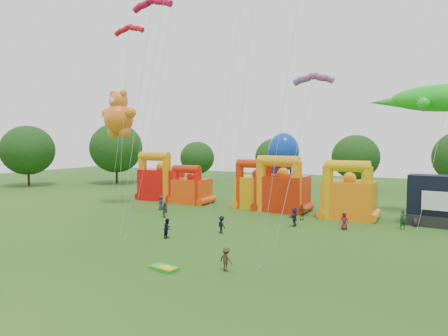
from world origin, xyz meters
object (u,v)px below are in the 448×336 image
at_px(teddy_bear_kite, 117,139).
at_px(octopus_kite, 282,158).
at_px(bouncy_castle_2, 257,189).
at_px(gecko_kite, 438,140).
at_px(spectator_4, 302,212).
at_px(bouncy_castle_0, 160,182).
at_px(spectator_0, 161,203).

xyz_separation_m(teddy_bear_kite, octopus_kite, (18.82, 11.20, -2.47)).
height_order(bouncy_castle_2, octopus_kite, octopus_kite).
xyz_separation_m(bouncy_castle_2, gecko_kite, (20.25, 1.41, 6.33)).
bearing_deg(spectator_4, gecko_kite, 173.90).
relative_size(bouncy_castle_0, bouncy_castle_2, 1.11).
bearing_deg(spectator_4, bouncy_castle_0, -45.05).
bearing_deg(spectator_4, bouncy_castle_2, -65.67).
relative_size(bouncy_castle_2, spectator_4, 3.72).
distance_m(bouncy_castle_2, gecko_kite, 21.27).
bearing_deg(spectator_0, octopus_kite, 65.64).
height_order(bouncy_castle_2, spectator_4, bouncy_castle_2).
xyz_separation_m(gecko_kite, spectator_4, (-12.82, -6.30, -7.89)).
bearing_deg(spectator_0, teddy_bear_kite, -154.28).
distance_m(bouncy_castle_2, spectator_4, 9.03).
height_order(bouncy_castle_0, spectator_0, bouncy_castle_0).
distance_m(gecko_kite, octopus_kite, 18.72).
relative_size(gecko_kite, spectator_0, 8.77).
xyz_separation_m(bouncy_castle_0, gecko_kite, (35.62, 1.14, 6.09)).
distance_m(teddy_bear_kite, spectator_4, 25.67).
bearing_deg(spectator_4, octopus_kite, -91.37).
relative_size(gecko_kite, spectator_4, 8.97).
bearing_deg(bouncy_castle_0, octopus_kite, 13.17).
height_order(octopus_kite, spectator_4, octopus_kite).
height_order(gecko_kite, spectator_4, gecko_kite).
xyz_separation_m(octopus_kite, spectator_4, (5.51, -9.21, -5.47)).
bearing_deg(bouncy_castle_2, spectator_0, -146.87).
bearing_deg(spectator_4, teddy_bear_kite, -27.60).
relative_size(bouncy_castle_2, gecko_kite, 0.41).
height_order(bouncy_castle_0, teddy_bear_kite, teddy_bear_kite).
bearing_deg(bouncy_castle_0, spectator_4, -12.77).
xyz_separation_m(octopus_kite, spectator_0, (-12.06, -10.93, -5.45)).
distance_m(octopus_kite, spectator_4, 12.05).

